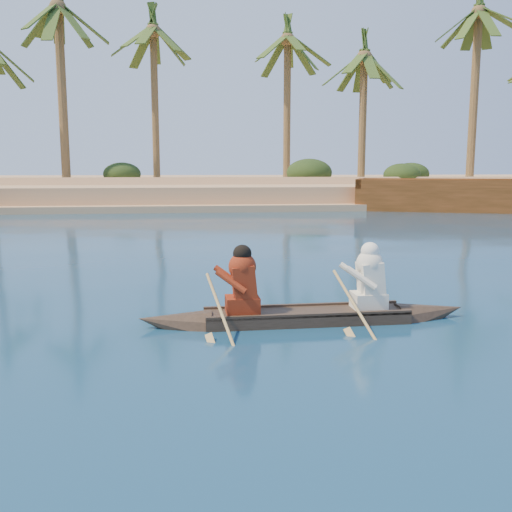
{
  "coord_description": "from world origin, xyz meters",
  "views": [
    {
      "loc": [
        -9.8,
        -8.27,
        2.4
      ],
      "look_at": [
        -8.53,
        2.42,
        0.72
      ],
      "focal_mm": 40.0,
      "sensor_mm": 36.0,
      "label": 1
    }
  ],
  "objects": [
    {
      "name": "sandy_embankment",
      "position": [
        0.0,
        46.89,
        0.53
      ],
      "size": [
        150.0,
        51.0,
        1.5
      ],
      "color": "tan",
      "rests_on": "ground"
    },
    {
      "name": "palm_grove",
      "position": [
        0.0,
        35.0,
        8.0
      ],
      "size": [
        110.0,
        14.0,
        16.0
      ],
      "primitive_type": null,
      "color": "#3B4F1B",
      "rests_on": "ground"
    },
    {
      "name": "shrub_cluster",
      "position": [
        0.0,
        31.5,
        1.2
      ],
      "size": [
        100.0,
        6.0,
        2.4
      ],
      "primitive_type": null,
      "color": "black",
      "rests_on": "ground"
    },
    {
      "name": "canoe",
      "position": [
        -8.0,
        0.21,
        0.27
      ],
      "size": [
        5.19,
        0.8,
        1.43
      ],
      "rotation": [
        0.0,
        0.0,
        0.02
      ],
      "color": "#3F2D22",
      "rests_on": "ground"
    },
    {
      "name": "barge_mid",
      "position": [
        5.74,
        22.0,
        0.71
      ],
      "size": [
        12.9,
        8.11,
        2.04
      ],
      "rotation": [
        0.0,
        0.0,
        -0.36
      ],
      "color": "brown",
      "rests_on": "ground"
    }
  ]
}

